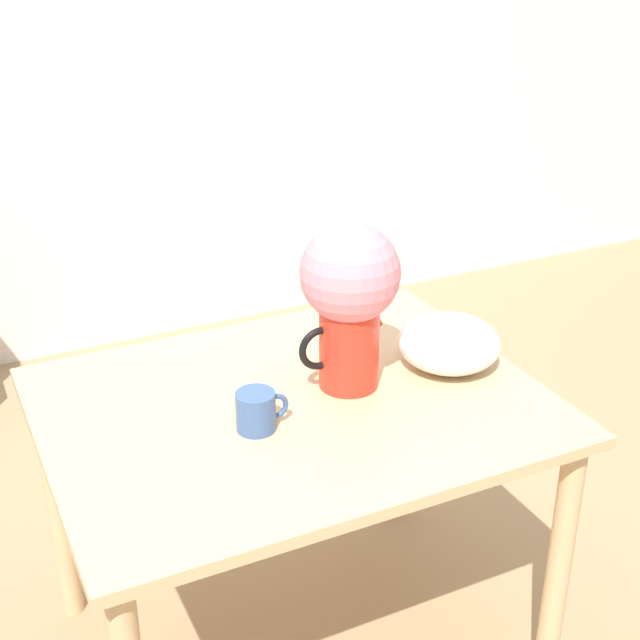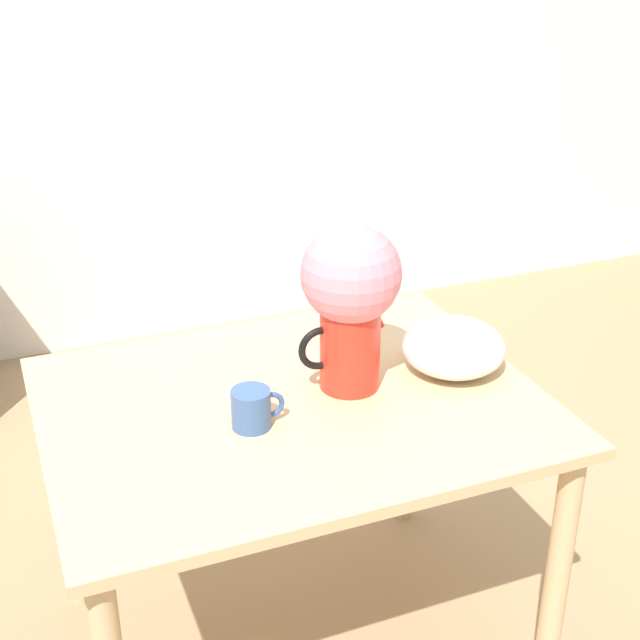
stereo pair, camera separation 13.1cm
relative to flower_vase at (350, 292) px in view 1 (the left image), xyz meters
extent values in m
plane|color=#9E7F5B|center=(-0.14, 0.03, -1.04)|extent=(12.00, 12.00, 0.00)
cube|color=silver|center=(-0.14, 2.08, 0.26)|extent=(8.00, 0.05, 2.60)
cube|color=tan|center=(-0.16, -0.01, -0.27)|extent=(1.19, 0.93, 0.03)
cylinder|color=tan|center=(0.38, -0.42, -0.66)|extent=(0.06, 0.06, 0.76)
cylinder|color=tan|center=(-0.69, 0.39, -0.66)|extent=(0.06, 0.06, 0.76)
cylinder|color=tan|center=(0.38, 0.39, -0.66)|extent=(0.06, 0.06, 0.76)
cylinder|color=red|center=(0.00, 0.00, -0.14)|extent=(0.15, 0.15, 0.22)
cone|color=red|center=(0.06, 0.00, -0.07)|extent=(0.05, 0.05, 0.05)
torus|color=black|center=(-0.08, 0.00, -0.13)|extent=(0.11, 0.02, 0.11)
sphere|color=#3D7033|center=(0.00, 0.00, 0.01)|extent=(0.18, 0.18, 0.18)
sphere|color=pink|center=(0.00, 0.00, 0.05)|extent=(0.24, 0.24, 0.24)
cylinder|color=#385689|center=(-0.28, -0.09, -0.21)|extent=(0.09, 0.09, 0.09)
torus|color=#385689|center=(-0.24, -0.09, -0.21)|extent=(0.07, 0.01, 0.07)
ellipsoid|color=white|center=(0.28, -0.03, -0.19)|extent=(0.26, 0.26, 0.13)
camera|label=1|loc=(-0.91, -1.72, 0.85)|focal=50.00mm
camera|label=2|loc=(-0.79, -1.77, 0.85)|focal=50.00mm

